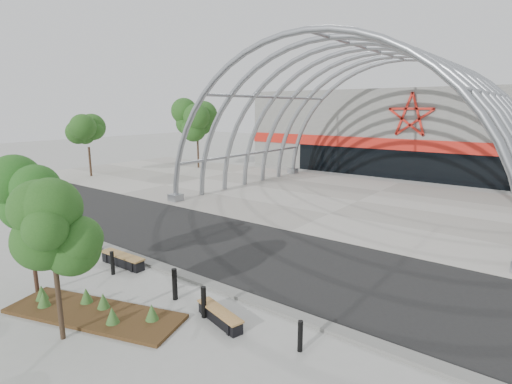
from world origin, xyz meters
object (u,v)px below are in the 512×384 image
street_tree_1 (52,238)px  bench_1 (220,316)px  street_tree_0 (27,208)px  bench_0 (123,260)px  bollard_2 (175,284)px

street_tree_1 → bench_1: (2.90, 3.27, -2.72)m
street_tree_0 → bench_1: street_tree_0 is taller
bench_0 → bollard_2: bollard_2 is taller
bench_0 → bench_1: (6.11, -0.86, -0.03)m
bench_0 → bench_1: size_ratio=1.15×
bollard_2 → street_tree_1: bearing=-101.6°
bench_1 → bollard_2: (-2.19, 0.19, 0.34)m
street_tree_1 → bench_0: street_tree_1 is taller
street_tree_0 → bench_0: street_tree_0 is taller
street_tree_0 → street_tree_1: bearing=-14.1°
bench_0 → bollard_2: size_ratio=2.10×
bench_1 → bollard_2: 2.22m
street_tree_1 → bollard_2: bearing=78.4°
bench_1 → bollard_2: bearing=175.1°
bench_1 → street_tree_1: bearing=-131.5°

